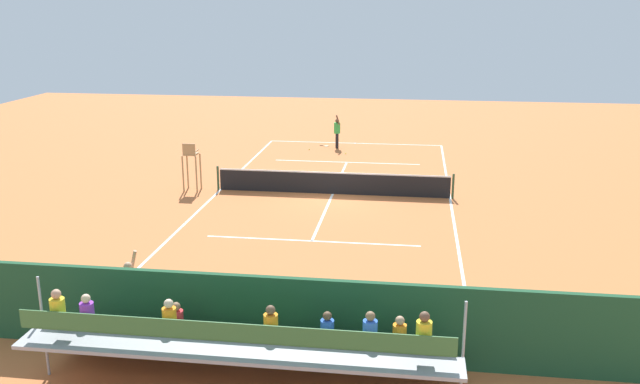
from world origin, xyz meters
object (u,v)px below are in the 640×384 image
Objects in this scene: tennis_player at (337,130)px; tennis_ball_far at (346,154)px; courtside_bench at (336,324)px; line_judge at (130,286)px; tennis_net at (333,183)px; tennis_ball_near at (309,149)px; equipment_bag at (257,335)px; bleacher_stand at (247,346)px; umpire_chair at (191,161)px; tennis_racket at (326,146)px.

tennis_player is 1.94m from tennis_ball_far.
line_judge reaches higher than courtside_bench.
line_judge is at bearing 73.94° from tennis_net.
tennis_ball_near is at bearing -74.75° from tennis_net.
tennis_ball_far is (-2.13, 0.78, 0.00)m from tennis_ball_near.
tennis_net is 8.00m from tennis_ball_far.
line_judge is at bearing 80.63° from tennis_ball_far.
tennis_net is 11.44× the size of equipment_bag.
bleacher_stand is 4.23× the size of umpire_chair.
courtside_bench is 21.35m from tennis_ball_far.
tennis_player and line_judge have the same top height.
bleacher_stand is 2.12m from equipment_bag.
tennis_player is at bearing -88.35° from equipment_bag.
bleacher_stand is 5.03× the size of courtside_bench.
tennis_ball_near is (2.39, -8.76, -0.47)m from tennis_net.
tennis_net is 9.58m from tennis_player.
bleacher_stand is at bearing 145.63° from line_judge.
tennis_net is 13.41m from equipment_bag.
tennis_player is at bearing -97.09° from line_judge.
courtside_bench is at bearing -128.61° from bleacher_stand.
equipment_bag is 22.95m from tennis_player.
tennis_racket is at bearing -95.25° from line_judge.
tennis_ball_far is (0.28, -23.33, -0.92)m from bleacher_stand.
tennis_net reaches higher than equipment_bag.
courtside_bench is at bearing 121.28° from umpire_chair.
bleacher_stand is at bearing 90.09° from tennis_net.
tennis_racket is at bearing -86.33° from bleacher_stand.
tennis_net reaches higher than tennis_ball_near.
tennis_racket is at bearing -29.53° from tennis_player.
bleacher_stand reaches higher than tennis_net.
courtside_bench is 23.43m from tennis_racket.
umpire_chair is at bearing -65.57° from equipment_bag.
courtside_bench reaches higher than equipment_bag.
tennis_racket is 22.85m from line_judge.
tennis_ball_near is at bearing -84.48° from equipment_bag.
equipment_bag is at bearing 93.31° from tennis_racket.
courtside_bench is 27.27× the size of tennis_ball_far.
umpire_chair is 32.42× the size of tennis_ball_near.
tennis_player is (2.59, -22.80, 0.46)m from courtside_bench.
tennis_ball_near is 0.03× the size of line_judge.
tennis_player reaches higher than tennis_ball_near.
line_judge is (-2.51, 12.52, -0.30)m from umpire_chair.
bleacher_stand reaches higher than tennis_racket.
tennis_net is 9.09m from tennis_ball_near.
tennis_racket is (-4.60, -10.21, -1.30)m from umpire_chair.
tennis_net is 5.35× the size of line_judge.
equipment_bag is at bearing 170.32° from line_judge.
bleacher_stand reaches higher than umpire_chair.
bleacher_stand is 2.69m from courtside_bench.
bleacher_stand is 4.70× the size of line_judge.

